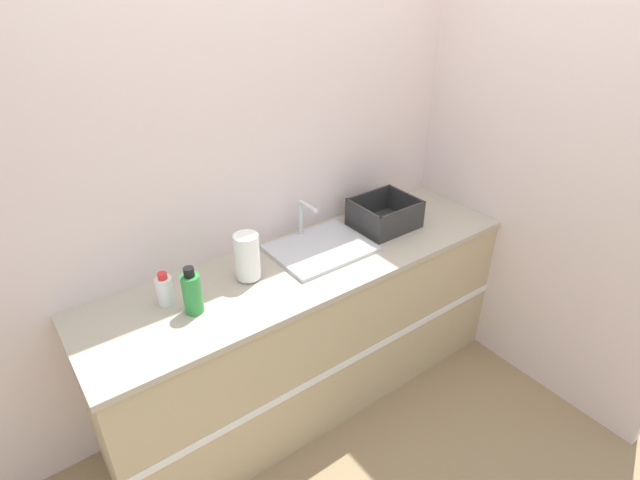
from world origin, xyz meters
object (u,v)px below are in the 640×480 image
Objects in this scene: sink at (320,247)px; bottle_white_spray at (165,290)px; bottle_green at (192,293)px; paper_towel_roll at (247,257)px; dish_rack at (384,216)px.

bottle_white_spray is at bearing 177.64° from sink.
bottle_green is (-0.73, -0.09, 0.08)m from sink.
paper_towel_roll is at bearing 14.48° from bottle_green.
dish_rack is at bearing 0.54° from paper_towel_roll.
bottle_green is (-1.17, -0.09, 0.04)m from dish_rack.
paper_towel_roll is at bearing -179.46° from dish_rack.
paper_towel_roll is 1.06× the size of bottle_green.
sink is 2.23× the size of bottle_green.
sink is 0.80m from bottle_white_spray.
bottle_green reaches higher than bottle_white_spray.
dish_rack is at bearing 4.28° from bottle_green.
paper_towel_roll is 1.49× the size of bottle_white_spray.
sink is 3.15× the size of bottle_white_spray.
bottle_green is (0.07, -0.13, 0.03)m from bottle_white_spray.
sink is 2.11× the size of paper_towel_roll.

